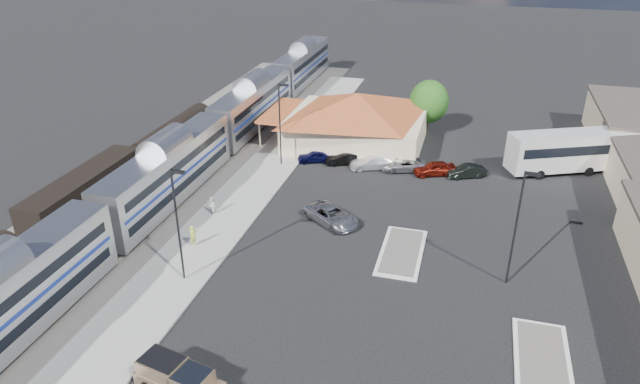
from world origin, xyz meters
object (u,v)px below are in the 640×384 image
(pickup_truck, at_px, (179,379))
(coach_bus, at_px, (573,149))
(station_depot, at_px, (356,119))
(suv, at_px, (331,215))

(pickup_truck, distance_m, coach_bus, 45.68)
(coach_bus, bearing_deg, pickup_truck, 122.68)
(station_depot, distance_m, pickup_truck, 39.99)
(pickup_truck, xyz_separation_m, coach_bus, (24.68, 38.40, 1.63))
(suv, bearing_deg, coach_bus, -16.37)
(station_depot, height_order, coach_bus, station_depot)
(pickup_truck, height_order, coach_bus, coach_bus)
(station_depot, bearing_deg, suv, -84.20)
(station_depot, relative_size, suv, 3.39)
(suv, distance_m, coach_bus, 27.45)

